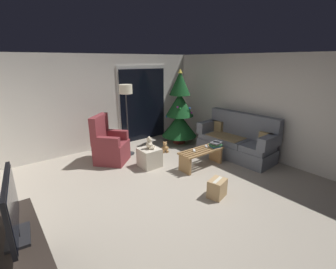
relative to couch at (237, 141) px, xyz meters
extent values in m
plane|color=#9E9384|center=(-2.32, -0.36, -0.40)|extent=(7.00, 7.00, 0.00)
cube|color=silver|center=(-2.32, 2.70, 0.85)|extent=(5.72, 0.12, 2.50)
cube|color=silver|center=(0.54, -0.36, 0.85)|extent=(0.12, 6.00, 2.50)
cube|color=silver|center=(-1.10, 2.63, 0.70)|extent=(1.60, 0.02, 2.20)
cube|color=black|center=(-1.10, 2.61, 0.65)|extent=(1.50, 0.02, 2.10)
cube|color=slate|center=(-0.07, -0.01, -0.23)|extent=(0.86, 1.94, 0.34)
cube|color=slate|center=(-0.06, -0.63, 0.01)|extent=(0.71, 0.63, 0.14)
cube|color=slate|center=(-0.09, -0.01, 0.01)|extent=(0.71, 0.63, 0.14)
cube|color=slate|center=(-0.12, 0.61, 0.01)|extent=(0.71, 0.63, 0.14)
cube|color=slate|center=(0.23, 0.01, 0.38)|extent=(0.30, 1.91, 0.60)
cube|color=slate|center=(-0.02, -0.87, 0.22)|extent=(0.77, 0.24, 0.28)
cube|color=slate|center=(-0.11, 0.86, 0.22)|extent=(0.77, 0.24, 0.28)
cube|color=#997F51|center=(-0.12, 0.24, 0.09)|extent=(0.65, 0.93, 0.02)
cube|color=#997F51|center=(0.13, -0.70, 0.22)|extent=(0.14, 0.33, 0.28)
cube|color=#997F51|center=(0.06, 0.70, 0.22)|extent=(0.14, 0.33, 0.28)
cube|color=#9E7547|center=(-1.17, -0.10, 0.00)|extent=(1.10, 0.05, 0.04)
cube|color=#9E7547|center=(-1.17, -0.01, 0.00)|extent=(1.10, 0.05, 0.04)
cube|color=#9E7547|center=(-1.17, 0.07, 0.00)|extent=(1.10, 0.05, 0.04)
cube|color=#9E7547|center=(-1.17, 0.16, 0.00)|extent=(1.10, 0.05, 0.04)
cube|color=#9E7547|center=(-1.17, 0.25, 0.00)|extent=(1.10, 0.05, 0.04)
cube|color=#9E7547|center=(-1.66, 0.07, -0.21)|extent=(0.05, 0.36, 0.38)
cube|color=#9E7547|center=(-0.68, 0.07, -0.21)|extent=(0.05, 0.36, 0.38)
cube|color=silver|center=(-1.35, 0.12, 0.02)|extent=(0.13, 0.15, 0.02)
cube|color=#ADADB2|center=(-0.95, 0.14, 0.02)|extent=(0.13, 0.15, 0.02)
cube|color=#285684|center=(-0.80, 0.01, 0.03)|extent=(0.24, 0.23, 0.04)
cube|color=#337042|center=(-0.78, 0.01, 0.06)|extent=(0.29, 0.24, 0.03)
cube|color=#337042|center=(-0.77, 0.00, 0.09)|extent=(0.20, 0.18, 0.03)
cube|color=#4C4C51|center=(-0.78, 0.00, 0.12)|extent=(0.29, 0.23, 0.03)
cube|color=black|center=(-0.77, -0.01, 0.14)|extent=(0.14, 0.16, 0.01)
cylinder|color=#4C1E19|center=(-0.49, 1.66, -0.35)|extent=(0.36, 0.36, 0.10)
cylinder|color=brown|center=(-0.49, 1.66, -0.24)|extent=(0.08, 0.08, 0.12)
cone|color=#14471E|center=(-0.49, 1.66, 0.15)|extent=(1.01, 1.01, 0.65)
cone|color=#14471E|center=(-0.49, 1.66, 0.74)|extent=(0.80, 0.80, 0.65)
cone|color=#14471E|center=(-0.49, 1.66, 1.34)|extent=(0.59, 0.59, 0.65)
sphere|color=blue|center=(-0.66, 1.51, 1.05)|extent=(0.06, 0.06, 0.06)
sphere|color=#B233A5|center=(-0.73, 1.46, 0.72)|extent=(0.06, 0.06, 0.06)
sphere|color=#1E8C33|center=(-0.69, 1.41, 0.69)|extent=(0.06, 0.06, 0.06)
sphere|color=blue|center=(-0.26, 1.98, 0.34)|extent=(0.06, 0.06, 0.06)
sphere|color=blue|center=(-0.38, 1.36, 0.67)|extent=(0.06, 0.06, 0.06)
sphere|color=blue|center=(-0.84, 1.80, 0.41)|extent=(0.06, 0.06, 0.06)
sphere|color=gold|center=(-0.30, 1.73, 1.15)|extent=(0.06, 0.06, 0.06)
sphere|color=#B233A5|center=(-0.30, 1.36, 0.53)|extent=(0.06, 0.06, 0.06)
cone|color=#EAD14C|center=(-0.49, 1.66, 1.66)|extent=(0.14, 0.14, 0.12)
cube|color=maroon|center=(-2.66, 1.57, -0.24)|extent=(0.96, 0.96, 0.31)
cube|color=maroon|center=(-2.66, 1.57, 0.00)|extent=(0.96, 0.96, 0.18)
cube|color=maroon|center=(-2.84, 1.77, 0.41)|extent=(0.61, 0.58, 0.64)
cube|color=maroon|center=(-2.44, 1.74, 0.20)|extent=(0.50, 0.52, 0.22)
cube|color=maroon|center=(-2.85, 1.36, 0.20)|extent=(0.50, 0.52, 0.22)
cylinder|color=#2D2D30|center=(-2.11, 1.77, -0.39)|extent=(0.28, 0.28, 0.02)
cylinder|color=#2D2D30|center=(-2.11, 1.77, 0.40)|extent=(0.03, 0.03, 1.55)
cylinder|color=beige|center=(-2.11, 1.77, 1.27)|extent=(0.32, 0.32, 0.22)
cube|color=black|center=(-4.82, -1.15, 0.35)|extent=(0.40, 1.40, 0.04)
cube|color=black|center=(-4.82, -0.47, -0.02)|extent=(0.40, 0.04, 0.77)
cube|color=black|center=(-4.82, -1.15, 0.38)|extent=(0.24, 0.38, 0.03)
cube|color=black|center=(-4.82, -1.15, 0.43)|extent=(0.05, 0.06, 0.06)
cube|color=black|center=(-4.82, -1.15, 0.72)|extent=(0.14, 0.84, 0.52)
cube|color=black|center=(-4.80, -1.15, 0.72)|extent=(0.11, 0.78, 0.47)
cube|color=beige|center=(-2.09, 0.81, -0.18)|extent=(0.44, 0.44, 0.43)
cylinder|color=beige|center=(-2.01, 0.81, 0.06)|extent=(0.13, 0.12, 0.06)
cylinder|color=beige|center=(-2.08, 0.73, 0.06)|extent=(0.13, 0.12, 0.06)
sphere|color=beige|center=(-2.09, 0.81, 0.13)|extent=(0.15, 0.15, 0.15)
sphere|color=beige|center=(-2.09, 0.81, 0.25)|extent=(0.11, 0.11, 0.11)
sphere|color=#F4E5C1|center=(-2.05, 0.78, 0.24)|extent=(0.04, 0.04, 0.04)
sphere|color=beige|center=(-2.07, 0.84, 0.30)|extent=(0.04, 0.04, 0.04)
sphere|color=beige|center=(-2.11, 0.78, 0.30)|extent=(0.04, 0.04, 0.04)
sphere|color=beige|center=(-2.03, 0.85, 0.14)|extent=(0.06, 0.06, 0.06)
sphere|color=beige|center=(-2.12, 0.74, 0.14)|extent=(0.06, 0.06, 0.06)
cylinder|color=tan|center=(-1.24, 1.26, -0.37)|extent=(0.11, 0.13, 0.06)
cylinder|color=tan|center=(-1.33, 1.30, -0.37)|extent=(0.11, 0.13, 0.06)
sphere|color=tan|center=(-1.26, 1.33, -0.30)|extent=(0.15, 0.15, 0.15)
sphere|color=tan|center=(-1.26, 1.33, -0.18)|extent=(0.11, 0.11, 0.11)
sphere|color=tan|center=(-1.28, 1.29, -0.19)|extent=(0.04, 0.04, 0.04)
sphere|color=tan|center=(-1.22, 1.32, -0.13)|extent=(0.04, 0.04, 0.04)
sphere|color=tan|center=(-1.29, 1.35, -0.13)|extent=(0.04, 0.04, 0.04)
sphere|color=tan|center=(-1.20, 1.28, -0.29)|extent=(0.06, 0.06, 0.06)
sphere|color=tan|center=(-1.33, 1.35, -0.29)|extent=(0.06, 0.06, 0.06)
cube|color=tan|center=(-1.84, -0.99, -0.24)|extent=(0.39, 0.33, 0.33)
cube|color=beige|center=(-1.84, -0.99, -0.07)|extent=(0.30, 0.14, 0.00)
camera|label=1|loc=(-4.83, -3.45, 1.95)|focal=25.55mm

